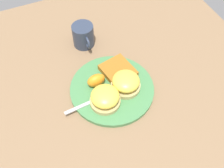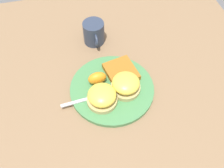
{
  "view_description": "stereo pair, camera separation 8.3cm",
  "coord_description": "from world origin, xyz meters",
  "px_view_note": "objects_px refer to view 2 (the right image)",
  "views": [
    {
      "loc": [
        0.44,
        -0.19,
        0.71
      ],
      "look_at": [
        0.0,
        0.0,
        0.03
      ],
      "focal_mm": 42.0,
      "sensor_mm": 36.0,
      "label": 1
    },
    {
      "loc": [
        0.47,
        -0.12,
        0.71
      ],
      "look_at": [
        0.0,
        0.0,
        0.03
      ],
      "focal_mm": 42.0,
      "sensor_mm": 36.0,
      "label": 2
    }
  ],
  "objects_px": {
    "sandwich_benedict_right": "(126,85)",
    "hashbrown_patty": "(121,72)",
    "sandwich_benedict_left": "(102,97)",
    "cup": "(94,33)",
    "fork": "(104,95)",
    "orange_wedge": "(97,78)"
  },
  "relations": [
    {
      "from": "hashbrown_patty",
      "to": "orange_wedge",
      "type": "xyz_separation_m",
      "value": [
        0.02,
        -0.08,
        0.01
      ]
    },
    {
      "from": "sandwich_benedict_left",
      "to": "orange_wedge",
      "type": "bearing_deg",
      "value": 179.34
    },
    {
      "from": "sandwich_benedict_right",
      "to": "hashbrown_patty",
      "type": "xyz_separation_m",
      "value": [
        -0.07,
        0.0,
        -0.02
      ]
    },
    {
      "from": "orange_wedge",
      "to": "fork",
      "type": "relative_size",
      "value": 0.25
    },
    {
      "from": "sandwich_benedict_right",
      "to": "hashbrown_patty",
      "type": "relative_size",
      "value": 0.92
    },
    {
      "from": "orange_wedge",
      "to": "fork",
      "type": "xyz_separation_m",
      "value": [
        0.05,
        0.01,
        -0.02
      ]
    },
    {
      "from": "sandwich_benedict_left",
      "to": "cup",
      "type": "height_order",
      "value": "cup"
    },
    {
      "from": "fork",
      "to": "cup",
      "type": "xyz_separation_m",
      "value": [
        -0.25,
        0.02,
        0.03
      ]
    },
    {
      "from": "hashbrown_patty",
      "to": "sandwich_benedict_right",
      "type": "bearing_deg",
      "value": -2.79
    },
    {
      "from": "sandwich_benedict_left",
      "to": "orange_wedge",
      "type": "distance_m",
      "value": 0.08
    },
    {
      "from": "sandwich_benedict_right",
      "to": "orange_wedge",
      "type": "height_order",
      "value": "sandwich_benedict_right"
    },
    {
      "from": "hashbrown_patty",
      "to": "cup",
      "type": "relative_size",
      "value": 0.98
    },
    {
      "from": "sandwich_benedict_right",
      "to": "fork",
      "type": "distance_m",
      "value": 0.08
    },
    {
      "from": "hashbrown_patty",
      "to": "fork",
      "type": "relative_size",
      "value": 0.43
    },
    {
      "from": "orange_wedge",
      "to": "sandwich_benedict_left",
      "type": "bearing_deg",
      "value": -0.66
    },
    {
      "from": "cup",
      "to": "orange_wedge",
      "type": "bearing_deg",
      "value": -8.69
    },
    {
      "from": "sandwich_benedict_right",
      "to": "cup",
      "type": "distance_m",
      "value": 0.26
    },
    {
      "from": "orange_wedge",
      "to": "cup",
      "type": "bearing_deg",
      "value": 171.31
    },
    {
      "from": "sandwich_benedict_right",
      "to": "fork",
      "type": "xyz_separation_m",
      "value": [
        0.0,
        -0.07,
        -0.02
      ]
    },
    {
      "from": "sandwich_benedict_left",
      "to": "hashbrown_patty",
      "type": "relative_size",
      "value": 0.92
    },
    {
      "from": "sandwich_benedict_left",
      "to": "cup",
      "type": "bearing_deg",
      "value": 173.49
    },
    {
      "from": "orange_wedge",
      "to": "cup",
      "type": "distance_m",
      "value": 0.2
    }
  ]
}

